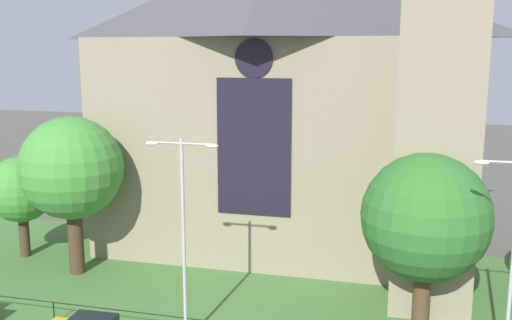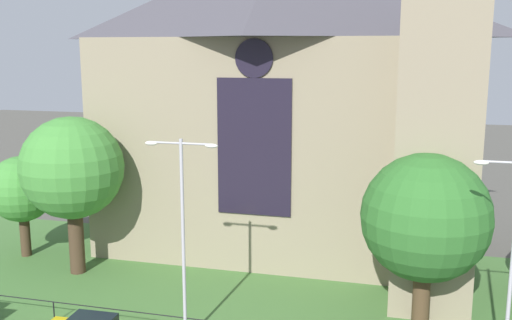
% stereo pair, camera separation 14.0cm
% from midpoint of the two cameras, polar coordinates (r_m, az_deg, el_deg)
% --- Properties ---
extents(ground, '(160.00, 160.00, 0.00)m').
position_cam_midpoint_polar(ground, '(34.63, 2.04, -11.92)').
color(ground, '#56544C').
extents(grass_verge, '(120.00, 20.00, 0.01)m').
position_cam_midpoint_polar(grass_verge, '(32.84, 1.25, -13.22)').
color(grass_verge, '#477538').
rests_on(grass_verge, ground).
extents(church_building, '(23.20, 16.20, 26.00)m').
position_cam_midpoint_polar(church_building, '(38.82, 3.10, 6.20)').
color(church_building, gray).
rests_on(church_building, ground).
extents(tree_left_far, '(4.24, 4.24, 6.60)m').
position_cam_midpoint_polar(tree_left_far, '(40.67, -21.63, -2.68)').
color(tree_left_far, '#423021').
rests_on(tree_left_far, ground).
extents(tree_right_near, '(6.07, 6.07, 8.61)m').
position_cam_midpoint_polar(tree_right_near, '(28.80, 16.21, -5.42)').
color(tree_right_near, '#4C3823').
rests_on(tree_right_near, ground).
extents(tree_left_near, '(6.04, 6.04, 9.48)m').
position_cam_midpoint_polar(tree_left_near, '(36.15, -17.25, -0.82)').
color(tree_left_near, '#423021').
rests_on(tree_left_near, ground).
extents(streetlamp_near, '(3.37, 0.26, 9.49)m').
position_cam_midpoint_polar(streetlamp_near, '(26.50, -6.96, -5.60)').
color(streetlamp_near, '#B2B2B7').
rests_on(streetlamp_near, ground).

